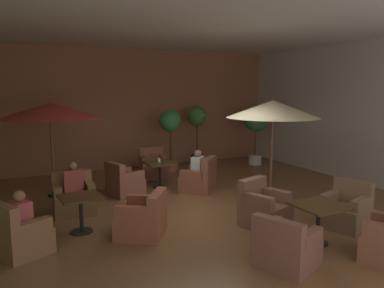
{
  "coord_description": "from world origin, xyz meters",
  "views": [
    {
      "loc": [
        -3.6,
        -6.89,
        2.6
      ],
      "look_at": [
        0.0,
        0.51,
        1.39
      ],
      "focal_mm": 34.83,
      "sensor_mm": 36.0,
      "label": 1
    }
  ],
  "objects_px": {
    "armchair_front_left_south": "(153,167)",
    "armchair_front_right_east": "(346,210)",
    "cafe_table_mid_center": "(81,205)",
    "patio_umbrella_center_beige": "(50,111)",
    "armchair_front_left_east": "(200,179)",
    "potted_tree_mid_left": "(170,128)",
    "armchair_front_right_west": "(286,247)",
    "armchair_mid_center_east": "(143,219)",
    "armchair_mid_center_south": "(74,198)",
    "armchair_front_left_north": "(124,183)",
    "cafe_table_front_right": "(319,212)",
    "patron_blue_shirt": "(20,212)",
    "patron_with_friend": "(73,180)",
    "potted_tree_left_corner": "(197,124)",
    "potted_tree_mid_right": "(256,122)",
    "armchair_front_right_south": "(263,209)",
    "patron_by_window": "(198,164)",
    "armchair_mid_center_north": "(19,235)",
    "iced_drink_cup": "(159,160)",
    "cafe_table_front_left": "(160,167)",
    "patio_umbrella_tall_red": "(273,109)"
  },
  "relations": [
    {
      "from": "patio_umbrella_center_beige",
      "to": "patron_with_friend",
      "type": "bearing_deg",
      "value": -81.12
    },
    {
      "from": "armchair_front_right_west",
      "to": "patron_by_window",
      "type": "relative_size",
      "value": 1.52
    },
    {
      "from": "armchair_front_right_east",
      "to": "patron_blue_shirt",
      "type": "distance_m",
      "value": 5.78
    },
    {
      "from": "cafe_table_mid_center",
      "to": "patio_umbrella_center_beige",
      "type": "distance_m",
      "value": 3.1
    },
    {
      "from": "cafe_table_front_left",
      "to": "armchair_front_left_north",
      "type": "relative_size",
      "value": 0.87
    },
    {
      "from": "patron_blue_shirt",
      "to": "cafe_table_front_right",
      "type": "bearing_deg",
      "value": -21.43
    },
    {
      "from": "armchair_mid_center_east",
      "to": "potted_tree_mid_right",
      "type": "distance_m",
      "value": 7.19
    },
    {
      "from": "armchair_front_right_west",
      "to": "cafe_table_front_right",
      "type": "bearing_deg",
      "value": 22.0
    },
    {
      "from": "armchair_front_left_east",
      "to": "potted_tree_mid_right",
      "type": "xyz_separation_m",
      "value": [
        3.31,
        2.22,
        1.16
      ]
    },
    {
      "from": "armchair_mid_center_north",
      "to": "iced_drink_cup",
      "type": "height_order",
      "value": "armchair_mid_center_north"
    },
    {
      "from": "armchair_front_left_east",
      "to": "potted_tree_mid_left",
      "type": "height_order",
      "value": "potted_tree_mid_left"
    },
    {
      "from": "armchair_mid_center_south",
      "to": "patron_with_friend",
      "type": "height_order",
      "value": "patron_with_friend"
    },
    {
      "from": "armchair_mid_center_north",
      "to": "potted_tree_mid_left",
      "type": "bearing_deg",
      "value": 45.4
    },
    {
      "from": "armchair_mid_center_south",
      "to": "potted_tree_mid_right",
      "type": "height_order",
      "value": "potted_tree_mid_right"
    },
    {
      "from": "cafe_table_mid_center",
      "to": "potted_tree_mid_left",
      "type": "relative_size",
      "value": 0.39
    },
    {
      "from": "armchair_front_left_east",
      "to": "patio_umbrella_center_beige",
      "type": "xyz_separation_m",
      "value": [
        -3.41,
        1.14,
        1.77
      ]
    },
    {
      "from": "armchair_front_right_west",
      "to": "potted_tree_mid_left",
      "type": "bearing_deg",
      "value": 81.73
    },
    {
      "from": "cafe_table_front_left",
      "to": "armchair_front_left_north",
      "type": "height_order",
      "value": "armchair_front_left_north"
    },
    {
      "from": "armchair_front_right_west",
      "to": "potted_tree_left_corner",
      "type": "bearing_deg",
      "value": 73.52
    },
    {
      "from": "potted_tree_left_corner",
      "to": "armchair_front_right_west",
      "type": "bearing_deg",
      "value": -106.48
    },
    {
      "from": "armchair_front_right_south",
      "to": "potted_tree_mid_right",
      "type": "bearing_deg",
      "value": 55.96
    },
    {
      "from": "patio_umbrella_tall_red",
      "to": "potted_tree_mid_left",
      "type": "height_order",
      "value": "patio_umbrella_tall_red"
    },
    {
      "from": "armchair_front_right_west",
      "to": "potted_tree_mid_left",
      "type": "xyz_separation_m",
      "value": [
        0.98,
        6.74,
        1.08
      ]
    },
    {
      "from": "armchair_front_left_south",
      "to": "armchair_front_right_east",
      "type": "height_order",
      "value": "armchair_front_left_south"
    },
    {
      "from": "armchair_mid_center_east",
      "to": "armchair_mid_center_south",
      "type": "height_order",
      "value": "armchair_mid_center_south"
    },
    {
      "from": "armchair_front_right_south",
      "to": "potted_tree_left_corner",
      "type": "xyz_separation_m",
      "value": [
        1.41,
        5.62,
        1.09
      ]
    },
    {
      "from": "cafe_table_mid_center",
      "to": "armchair_front_right_east",
      "type": "bearing_deg",
      "value": -22.81
    },
    {
      "from": "cafe_table_front_right",
      "to": "potted_tree_left_corner",
      "type": "height_order",
      "value": "potted_tree_left_corner"
    },
    {
      "from": "cafe_table_front_left",
      "to": "armchair_mid_center_north",
      "type": "xyz_separation_m",
      "value": [
        -3.47,
        -2.84,
        -0.23
      ]
    },
    {
      "from": "cafe_table_front_left",
      "to": "patio_umbrella_tall_red",
      "type": "height_order",
      "value": "patio_umbrella_tall_red"
    },
    {
      "from": "armchair_front_left_north",
      "to": "patron_by_window",
      "type": "bearing_deg",
      "value": -13.71
    },
    {
      "from": "armchair_mid_center_east",
      "to": "potted_tree_mid_right",
      "type": "relative_size",
      "value": 0.55
    },
    {
      "from": "patron_by_window",
      "to": "iced_drink_cup",
      "type": "xyz_separation_m",
      "value": [
        -0.75,
        0.8,
        0.04
      ]
    },
    {
      "from": "armchair_front_left_east",
      "to": "patron_blue_shirt",
      "type": "distance_m",
      "value": 4.7
    },
    {
      "from": "armchair_front_left_north",
      "to": "armchair_mid_center_east",
      "type": "height_order",
      "value": "armchair_front_left_north"
    },
    {
      "from": "patron_with_friend",
      "to": "armchair_mid_center_north",
      "type": "bearing_deg",
      "value": -123.53
    },
    {
      "from": "cafe_table_front_right",
      "to": "patron_blue_shirt",
      "type": "relative_size",
      "value": 1.27
    },
    {
      "from": "armchair_front_left_north",
      "to": "potted_tree_mid_left",
      "type": "relative_size",
      "value": 0.46
    },
    {
      "from": "iced_drink_cup",
      "to": "armchair_front_left_north",
      "type": "bearing_deg",
      "value": -161.55
    },
    {
      "from": "armchair_front_left_east",
      "to": "armchair_front_left_south",
      "type": "distance_m",
      "value": 1.97
    },
    {
      "from": "potted_tree_left_corner",
      "to": "armchair_front_left_south",
      "type": "bearing_deg",
      "value": -153.17
    },
    {
      "from": "armchair_front_right_east",
      "to": "patio_umbrella_center_beige",
      "type": "xyz_separation_m",
      "value": [
        -4.78,
        4.59,
        1.76
      ]
    },
    {
      "from": "cafe_table_front_right",
      "to": "patron_with_friend",
      "type": "height_order",
      "value": "patron_with_friend"
    },
    {
      "from": "armchair_mid_center_east",
      "to": "patron_with_friend",
      "type": "xyz_separation_m",
      "value": [
        -0.92,
        1.77,
        0.43
      ]
    },
    {
      "from": "armchair_front_right_east",
      "to": "potted_tree_mid_left",
      "type": "xyz_separation_m",
      "value": [
        -1.12,
        5.98,
        1.05
      ]
    },
    {
      "from": "armchair_mid_center_east",
      "to": "potted_tree_left_corner",
      "type": "relative_size",
      "value": 0.55
    },
    {
      "from": "cafe_table_front_left",
      "to": "cafe_table_front_right",
      "type": "xyz_separation_m",
      "value": [
        1.09,
        -4.6,
        0.01
      ]
    },
    {
      "from": "armchair_front_left_north",
      "to": "armchair_mid_center_south",
      "type": "xyz_separation_m",
      "value": [
        -1.32,
        -0.85,
        0.02
      ]
    },
    {
      "from": "cafe_table_front_left",
      "to": "armchair_front_right_south",
      "type": "distance_m",
      "value": 3.62
    },
    {
      "from": "armchair_front_right_west",
      "to": "armchair_mid_center_east",
      "type": "xyz_separation_m",
      "value": [
        -1.52,
        2.05,
        0.01
      ]
    }
  ]
}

